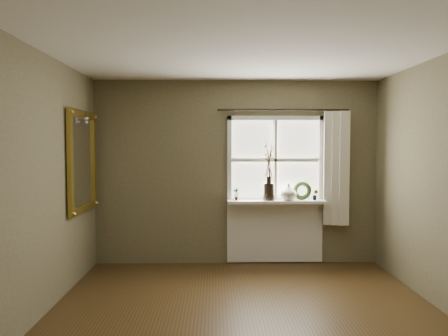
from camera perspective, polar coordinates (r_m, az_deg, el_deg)
floor at (r=4.28m, az=3.18°, el=-20.17°), size 4.50×4.50×0.00m
ceiling at (r=4.05m, az=3.29°, el=16.08°), size 4.50×4.50×0.00m
wall_back at (r=6.25m, az=1.60°, el=-0.56°), size 4.00×0.10×2.60m
wall_left at (r=4.31m, az=-25.08°, el=-2.39°), size 0.10×4.50×2.60m
wall_front at (r=1.70m, az=9.34°, el=-9.98°), size 4.00×0.10×2.60m
window_frame at (r=6.22m, az=6.70°, el=1.06°), size 1.36×0.06×1.24m
window_sill at (r=6.16m, az=6.81°, el=-4.37°), size 1.36×0.26×0.04m
window_apron at (r=6.33m, az=6.65°, el=-8.20°), size 1.36×0.04×0.88m
dark_jug at (r=6.13m, az=5.87°, el=-3.10°), size 0.18×0.18×0.24m
cream_vase at (r=6.17m, az=8.43°, el=-3.11°), size 0.26×0.26×0.23m
wreath at (r=6.25m, az=10.17°, el=-3.19°), size 0.29×0.22×0.27m
potted_plant_left at (r=6.09m, az=1.58°, el=-3.42°), size 0.10×0.08×0.17m
potted_plant_right at (r=6.25m, az=11.83°, el=-3.44°), size 0.10×0.09×0.15m
curtain at (r=6.30m, az=14.41°, el=-0.03°), size 0.36×0.12×1.59m
curtain_rod at (r=6.19m, az=7.74°, el=7.53°), size 1.84×0.03×0.03m
gilt_mirror at (r=5.75m, az=-17.97°, el=0.83°), size 0.10×1.06×1.27m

